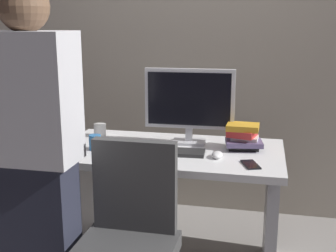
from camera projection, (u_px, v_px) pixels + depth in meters
wall_back at (196, 17)px, 3.26m from camera, size 6.40×0.10×3.00m
desk at (170, 187)px, 2.61m from camera, size 1.31×0.72×0.74m
person_at_desk at (35, 163)px, 1.99m from camera, size 0.40×0.24×1.64m
monitor at (189, 102)px, 2.61m from camera, size 0.54×0.15×0.46m
keyboard at (166, 152)px, 2.47m from camera, size 0.44×0.15×0.02m
mouse at (217, 155)px, 2.38m from camera, size 0.06×0.10×0.03m
cup_near_keyboard at (95, 142)px, 2.53m from camera, size 0.07×0.07×0.09m
cup_by_monitor at (100, 130)px, 2.83m from camera, size 0.08×0.08×0.08m
book_stack at (243, 137)px, 2.53m from camera, size 0.23×0.20×0.15m
cell_phone at (251, 165)px, 2.26m from camera, size 0.11×0.16×0.01m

